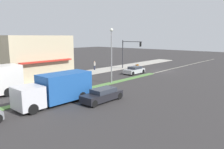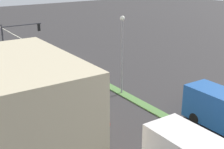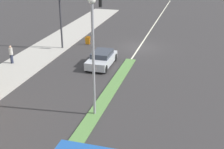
{
  "view_description": "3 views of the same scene",
  "coord_description": "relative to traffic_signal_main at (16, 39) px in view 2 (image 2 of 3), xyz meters",
  "views": [
    {
      "loc": [
        -19.67,
        36.53,
        6.39
      ],
      "look_at": [
        -0.5,
        14.95,
        1.35
      ],
      "focal_mm": 35.0,
      "sensor_mm": 36.0,
      "label": 1
    },
    {
      "loc": [
        16.39,
        37.04,
        11.62
      ],
      "look_at": [
        0.11,
        13.0,
        1.53
      ],
      "focal_mm": 50.0,
      "sensor_mm": 36.0,
      "label": 2
    },
    {
      "loc": [
        -5.83,
        30.89,
        10.14
      ],
      "look_at": [
        -0.44,
        12.0,
        1.83
      ],
      "focal_mm": 50.0,
      "sensor_mm": 36.0,
      "label": 3
    }
  ],
  "objects": [
    {
      "name": "ground_plane",
      "position": [
        -6.12,
        15.31,
        -3.9
      ],
      "size": [
        160.0,
        160.0,
        0.0
      ],
      "primitive_type": "plane",
      "color": "#333030"
    },
    {
      "name": "sidewalk_right",
      "position": [
        2.88,
        15.81,
        -3.84
      ],
      "size": [
        4.0,
        73.0,
        0.12
      ],
      "primitive_type": "cube",
      "color": "#A8A399",
      "rests_on": "ground"
    },
    {
      "name": "lane_marking_center",
      "position": [
        -6.12,
        -2.69,
        -3.9
      ],
      "size": [
        0.16,
        60.0,
        0.01
      ],
      "primitive_type": "cube",
      "color": "beige",
      "rests_on": "ground"
    },
    {
      "name": "building_corner_store",
      "position": [
        4.91,
        16.86,
        -0.57
      ],
      "size": [
        6.55,
        10.15,
        6.42
      ],
      "color": "#C6B793",
      "rests_on": "sidewalk_right"
    },
    {
      "name": "traffic_signal_main",
      "position": [
        0.0,
        0.0,
        0.0
      ],
      "size": [
        4.59,
        0.34,
        5.6
      ],
      "color": "#333338",
      "rests_on": "sidewalk_right"
    },
    {
      "name": "street_lamp",
      "position": [
        -6.12,
        11.8,
        0.88
      ],
      "size": [
        0.44,
        0.44,
        7.37
      ],
      "color": "gray",
      "rests_on": "median_strip"
    },
    {
      "name": "warning_aframe_sign",
      "position": [
        -0.53,
        -2.25,
        -3.47
      ],
      "size": [
        0.45,
        0.53,
        0.84
      ],
      "color": "orange",
      "rests_on": "ground"
    },
    {
      "name": "sedan_silver",
      "position": [
        -3.92,
        3.41,
        -3.27
      ],
      "size": [
        1.84,
        4.0,
        1.28
      ],
      "color": "#B7BABF",
      "rests_on": "ground"
    },
    {
      "name": "sedan_dark",
      "position": [
        -11.12,
        18.79,
        -3.25
      ],
      "size": [
        1.75,
        4.5,
        1.31
      ],
      "color": "black",
      "rests_on": "ground"
    }
  ]
}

